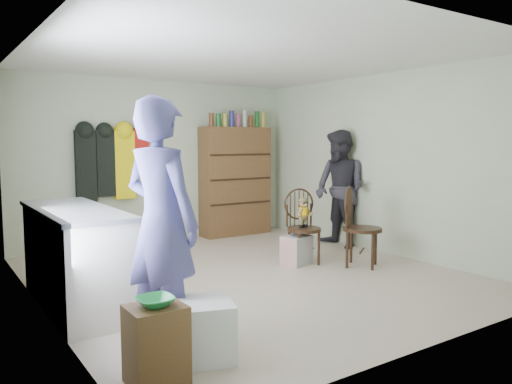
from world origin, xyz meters
TOP-DOWN VIEW (x-y plane):
  - ground_plane at (0.00, 0.00)m, footprint 5.00×5.00m
  - room_walls at (0.00, 0.53)m, footprint 5.00×5.00m
  - counter at (-1.95, 0.00)m, footprint 0.64×1.86m
  - stool at (-1.93, -1.87)m, footprint 0.36×0.31m
  - bowl at (-1.93, -1.87)m, footprint 0.24×0.24m
  - plastic_tub at (-1.51, -1.70)m, footprint 0.55×0.54m
  - chair_front at (0.91, 0.11)m, footprint 0.52×0.52m
  - chair_far at (1.38, -0.40)m, footprint 0.63×0.63m
  - striped_bag at (0.79, 0.08)m, footprint 0.41×0.35m
  - person_left at (-1.63, -1.30)m, footprint 0.67×0.81m
  - person_right at (1.99, 0.57)m, footprint 0.70×0.87m
  - dresser at (1.25, 2.30)m, footprint 1.20×0.39m
  - coat_rack at (-0.83, 2.38)m, footprint 1.42×0.12m

SIDE VIEW (x-z plane):
  - ground_plane at x=0.00m, z-range 0.00..0.00m
  - striped_bag at x=0.79m, z-range 0.00..0.37m
  - plastic_tub at x=-1.51m, z-range 0.00..0.42m
  - stool at x=-1.93m, z-range 0.00..0.51m
  - counter at x=-1.95m, z-range 0.00..0.94m
  - bowl at x=-1.93m, z-range 0.51..0.57m
  - chair_far at x=1.38m, z-range 0.04..1.05m
  - chair_front at x=0.91m, z-range 0.07..1.03m
  - person_right at x=1.99m, z-range 0.00..1.74m
  - dresser at x=1.25m, z-range -0.12..1.95m
  - person_left at x=-1.63m, z-range 0.00..1.89m
  - coat_rack at x=-0.83m, z-range 0.70..1.80m
  - room_walls at x=0.00m, z-range -0.92..4.08m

